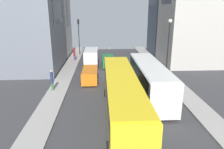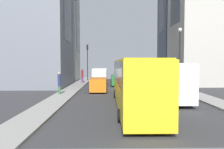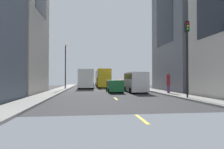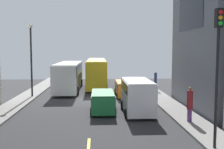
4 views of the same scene
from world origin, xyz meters
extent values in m
plane|color=#333335|center=(0.00, 0.00, 0.00)|extent=(39.71, 39.71, 0.00)
cube|color=gray|center=(-6.80, 0.00, 0.07)|extent=(2.11, 44.00, 0.15)
cube|color=gray|center=(6.80, 0.00, 0.07)|extent=(2.11, 44.00, 0.15)
cube|color=yellow|center=(0.00, -21.00, 0.01)|extent=(0.16, 2.00, 0.01)
cube|color=yellow|center=(0.00, -12.60, 0.01)|extent=(0.16, 2.00, 0.01)
cube|color=yellow|center=(0.00, -4.20, 0.01)|extent=(0.16, 2.00, 0.01)
cube|color=yellow|center=(0.00, 4.20, 0.01)|extent=(0.16, 2.00, 0.01)
cube|color=yellow|center=(0.00, 12.60, 0.01)|extent=(0.16, 2.00, 0.01)
cube|color=beige|center=(12.69, -14.34, 12.26)|extent=(9.27, 7.57, 24.52)
cube|color=#1E232D|center=(12.69, -14.34, 12.26)|extent=(9.36, 4.16, 13.49)
cube|color=silver|center=(-2.96, 6.83, 1.77)|extent=(2.55, 11.65, 3.00)
cube|color=black|center=(-2.96, 6.83, 2.62)|extent=(2.60, 10.72, 1.20)
cube|color=beige|center=(-2.96, 6.83, 3.31)|extent=(2.45, 11.19, 0.08)
cylinder|color=black|center=(-4.13, 10.45, 0.50)|extent=(0.46, 1.00, 1.00)
cylinder|color=black|center=(-1.78, 10.45, 0.50)|extent=(0.46, 1.00, 1.00)
cylinder|color=black|center=(-4.13, 3.22, 0.50)|extent=(0.46, 1.00, 1.00)
cylinder|color=black|center=(-1.78, 3.22, 0.50)|extent=(0.46, 1.00, 1.00)
cube|color=yellow|center=(0.36, 11.43, 1.86)|extent=(2.45, 14.59, 3.30)
cube|color=black|center=(0.36, 11.43, 2.72)|extent=(2.50, 13.42, 1.48)
cube|color=gold|center=(0.36, 11.43, 3.55)|extent=(2.35, 14.01, 0.08)
cylinder|color=black|center=(-0.77, 15.95, 0.38)|extent=(0.44, 0.76, 0.76)
cylinder|color=black|center=(1.49, 15.95, 0.38)|extent=(0.44, 0.76, 0.76)
cylinder|color=black|center=(-0.77, 6.91, 0.38)|extent=(0.44, 0.76, 0.76)
cylinder|color=black|center=(1.49, 6.91, 0.38)|extent=(0.44, 0.76, 0.76)
cube|color=white|center=(3.54, -5.64, 1.35)|extent=(2.05, 5.17, 2.30)
cube|color=black|center=(3.54, -5.64, 2.10)|extent=(2.09, 4.75, 0.69)
cube|color=silver|center=(3.54, -5.64, 2.54)|extent=(1.97, 4.96, 0.08)
cylinder|color=black|center=(2.60, -4.04, 0.36)|extent=(0.37, 0.72, 0.72)
cylinder|color=black|center=(4.48, -4.04, 0.36)|extent=(0.37, 0.72, 0.72)
cylinder|color=black|center=(2.60, -7.24, 0.36)|extent=(0.37, 0.72, 0.72)
cylinder|color=black|center=(4.48, -7.24, 0.36)|extent=(0.37, 0.72, 0.72)
cube|color=orange|center=(3.38, 2.13, 0.84)|extent=(1.85, 4.53, 1.34)
cube|color=black|center=(3.38, 2.13, 1.18)|extent=(1.88, 4.17, 0.56)
cube|color=#BE6115|center=(3.38, 2.13, 1.55)|extent=(1.77, 4.35, 0.08)
cylinder|color=black|center=(2.53, 3.53, 0.31)|extent=(0.33, 0.62, 0.62)
cylinder|color=black|center=(4.23, 3.53, 0.31)|extent=(0.33, 0.62, 0.62)
cylinder|color=black|center=(2.53, 0.72, 0.31)|extent=(0.33, 0.62, 0.62)
cylinder|color=black|center=(4.23, 0.72, 0.31)|extent=(0.33, 0.62, 0.62)
cube|color=#1E7238|center=(0.89, -5.03, 0.84)|extent=(1.77, 4.22, 1.33)
cube|color=black|center=(0.89, -5.03, 1.17)|extent=(1.80, 3.88, 0.56)
cube|color=#1A612F|center=(0.89, -5.03, 1.54)|extent=(1.69, 4.05, 0.08)
cylinder|color=black|center=(0.08, -3.73, 0.31)|extent=(0.32, 0.62, 0.62)
cylinder|color=black|center=(1.70, -3.73, 0.31)|extent=(0.32, 0.62, 0.62)
cylinder|color=black|center=(0.08, -6.34, 0.31)|extent=(0.32, 0.62, 0.62)
cylinder|color=black|center=(1.70, -6.34, 0.31)|extent=(0.32, 0.62, 0.62)
cylinder|color=#593372|center=(6.57, -8.85, 0.56)|extent=(0.29, 0.29, 0.83)
cylinder|color=maroon|center=(6.57, -8.85, 1.60)|extent=(0.39, 0.39, 1.24)
sphere|color=#8C6647|center=(6.57, -8.85, 2.35)|extent=(0.24, 0.24, 0.24)
cylinder|color=#336B38|center=(7.31, 5.31, 0.56)|extent=(0.25, 0.25, 0.82)
cylinder|color=navy|center=(7.31, 5.31, 1.59)|extent=(0.33, 0.33, 1.23)
sphere|color=beige|center=(7.31, 5.31, 2.30)|extent=(0.21, 0.21, 0.21)
cylinder|color=black|center=(6.15, -13.77, 3.04)|extent=(0.14, 0.14, 5.78)
cube|color=black|center=(6.15, -13.77, 6.38)|extent=(0.32, 0.32, 0.90)
sphere|color=red|center=(6.15, -13.94, 6.63)|extent=(0.20, 0.20, 0.20)
sphere|color=orange|center=(6.15, -13.94, 6.38)|extent=(0.20, 0.20, 0.20)
sphere|color=green|center=(6.15, -13.94, 6.12)|extent=(0.20, 0.20, 0.20)
cylinder|color=black|center=(-6.25, 1.90, 3.64)|extent=(0.18, 0.18, 6.98)
sphere|color=silver|center=(-6.25, 1.90, 7.31)|extent=(0.44, 0.44, 0.44)
camera|label=1|loc=(1.96, 27.27, 8.67)|focal=33.99mm
camera|label=2|loc=(2.24, 28.48, 3.34)|focal=35.96mm
camera|label=3|loc=(-2.32, -29.22, 1.85)|focal=30.04mm
camera|label=4|loc=(0.46, -26.47, 4.89)|focal=44.07mm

